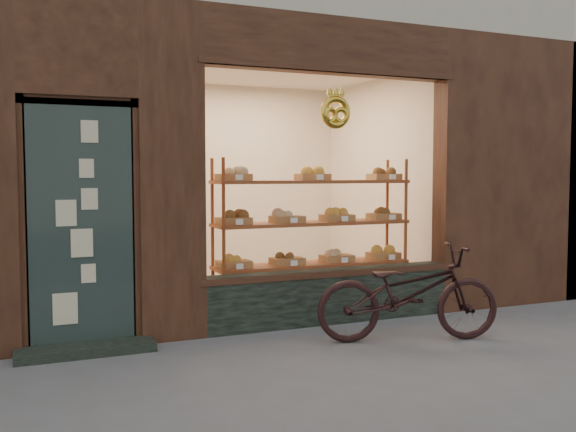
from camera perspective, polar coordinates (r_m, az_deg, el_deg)
name	(u,v)px	position (r m, az deg, el deg)	size (l,w,h in m)	color
ground	(410,392)	(4.77, 10.77, -15.13)	(90.00, 90.00, 0.00)	#555555
display_shelf	(312,238)	(6.99, 2.18, -1.95)	(2.20, 0.45, 1.70)	brown
bicycle	(408,293)	(6.03, 10.63, -6.73)	(0.59, 1.69, 0.89)	black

